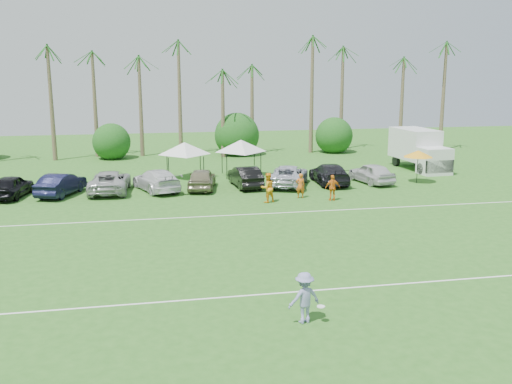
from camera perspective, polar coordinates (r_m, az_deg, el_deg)
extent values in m
plane|color=#2B611D|center=(19.58, -1.46, -12.63)|extent=(120.00, 120.00, 0.00)
cube|color=white|center=(21.38, -2.38, -10.42)|extent=(80.00, 0.10, 0.01)
cube|color=white|center=(32.72, -5.61, -2.48)|extent=(80.00, 0.10, 0.01)
cone|color=brown|center=(56.36, -20.57, 8.05)|extent=(0.44, 0.44, 10.00)
cone|color=brown|center=(55.84, -16.51, 8.80)|extent=(0.44, 0.44, 11.00)
cone|color=brown|center=(55.71, -12.29, 7.46)|extent=(0.44, 0.44, 8.00)
cone|color=brown|center=(55.74, -8.16, 8.13)|extent=(0.44, 0.44, 9.00)
cone|color=brown|center=(56.07, -4.04, 8.76)|extent=(0.44, 0.44, 10.00)
cone|color=brown|center=(56.68, 0.02, 9.33)|extent=(0.44, 0.44, 11.00)
cone|color=brown|center=(57.94, 4.92, 7.86)|extent=(0.44, 0.44, 8.00)
cone|color=brown|center=(59.48, 9.61, 8.32)|extent=(0.44, 0.44, 9.00)
cone|color=brown|center=(61.39, 14.05, 8.71)|extent=(0.44, 0.44, 10.00)
cone|color=brown|center=(63.17, 17.40, 9.07)|extent=(0.44, 0.44, 11.00)
cylinder|color=brown|center=(57.12, -14.14, 4.15)|extent=(0.30, 0.30, 1.40)
sphere|color=#134714|center=(56.98, -14.19, 5.24)|extent=(4.00, 4.00, 4.00)
cylinder|color=brown|center=(57.73, -2.13, 4.59)|extent=(0.30, 0.30, 1.40)
sphere|color=#134714|center=(57.60, -2.14, 5.67)|extent=(4.00, 4.00, 4.00)
cylinder|color=brown|center=(60.10, 7.36, 4.79)|extent=(0.30, 0.30, 1.40)
sphere|color=#134714|center=(59.98, 7.39, 5.83)|extent=(4.00, 4.00, 4.00)
imported|color=#D15C17|center=(37.32, 4.46, 0.63)|extent=(0.65, 0.47, 1.63)
imported|color=#FFA01C|center=(35.94, 1.16, 0.44)|extent=(1.10, 0.97, 1.89)
imported|color=orange|center=(36.78, 7.67, 0.43)|extent=(0.99, 0.43, 1.68)
cube|color=silver|center=(50.60, 15.58, 4.67)|extent=(2.80, 4.80, 2.53)
cube|color=silver|center=(47.99, 17.44, 2.96)|extent=(2.43, 1.96, 2.13)
cube|color=black|center=(47.40, 17.89, 2.45)|extent=(2.34, 0.44, 1.01)
cube|color=#E5590C|center=(51.31, 16.79, 4.18)|extent=(0.12, 1.62, 0.91)
cylinder|color=black|center=(47.73, 16.23, 2.25)|extent=(0.36, 0.93, 0.91)
cylinder|color=black|center=(48.79, 18.28, 2.32)|extent=(0.36, 0.93, 0.91)
cylinder|color=black|center=(51.38, 13.82, 3.05)|extent=(0.36, 0.93, 0.91)
cylinder|color=black|center=(52.37, 15.78, 3.10)|extent=(0.36, 0.93, 0.91)
cylinder|color=black|center=(42.95, -8.73, 2.20)|extent=(0.06, 0.06, 1.88)
cylinder|color=black|center=(43.14, -5.25, 2.33)|extent=(0.06, 0.06, 1.88)
cylinder|color=black|center=(45.54, -8.88, 2.75)|extent=(0.06, 0.06, 1.88)
cylinder|color=black|center=(45.71, -5.59, 2.87)|extent=(0.06, 0.06, 1.88)
pyramid|color=silver|center=(44.05, -7.18, 4.96)|extent=(4.06, 4.06, 0.94)
cylinder|color=black|center=(43.72, -2.94, 2.51)|extent=(0.06, 0.06, 1.91)
cylinder|color=black|center=(44.17, 0.49, 2.63)|extent=(0.06, 0.06, 1.91)
cylinder|color=black|center=(46.33, -3.41, 3.05)|extent=(0.06, 0.06, 1.91)
cylinder|color=black|center=(46.75, -0.17, 3.15)|extent=(0.06, 0.06, 1.91)
pyramid|color=silver|center=(44.96, -1.52, 5.25)|extent=(4.12, 4.12, 0.95)
cylinder|color=black|center=(43.89, 15.83, 2.29)|extent=(0.05, 0.05, 2.19)
cone|color=orange|center=(43.73, 15.91, 3.71)|extent=(2.19, 2.19, 0.50)
imported|color=#8285B8|center=(19.10, 4.85, -10.48)|extent=(1.24, 0.89, 1.74)
cylinder|color=white|center=(19.21, 6.51, -11.31)|extent=(0.27, 0.27, 0.03)
imported|color=black|center=(40.72, -23.29, 0.54)|extent=(2.51, 4.64, 1.50)
imported|color=black|center=(40.21, -18.91, 0.74)|extent=(3.05, 4.82, 1.50)
imported|color=#AAAAAA|center=(40.26, -14.41, 1.03)|extent=(2.82, 5.54, 1.50)
imported|color=silver|center=(40.09, -9.93, 1.18)|extent=(3.70, 5.57, 1.50)
imported|color=#7D7658|center=(40.16, -5.44, 1.33)|extent=(2.56, 4.66, 1.50)
imported|color=black|center=(40.81, -1.08, 1.55)|extent=(1.96, 4.67, 1.50)
imported|color=#B7B9C6|center=(41.29, 3.26, 1.66)|extent=(4.23, 5.93, 1.50)
imported|color=black|center=(42.31, 7.34, 1.83)|extent=(2.32, 5.25, 1.50)
imported|color=silver|center=(43.09, 11.46, 1.87)|extent=(2.52, 4.65, 1.50)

